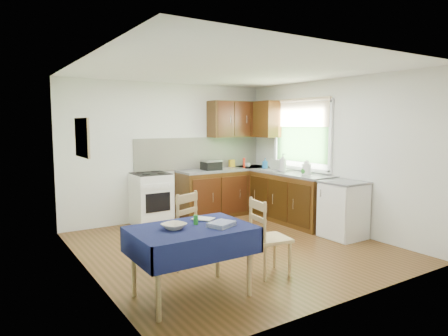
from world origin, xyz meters
TOP-DOWN VIEW (x-y plane):
  - floor at (0.00, 0.00)m, footprint 4.20×4.20m
  - ceiling at (0.00, 0.00)m, footprint 4.00×4.20m
  - wall_back at (0.00, 2.10)m, footprint 4.00×0.02m
  - wall_front at (0.00, -2.10)m, footprint 4.00×0.02m
  - wall_left at (-2.00, 0.00)m, footprint 0.02×4.20m
  - wall_right at (2.00, 0.00)m, footprint 0.02×4.20m
  - base_cabinets at (1.36, 1.26)m, footprint 1.90×2.30m
  - worktop_back at (1.05, 1.80)m, footprint 1.90×0.60m
  - worktop_right at (1.70, 0.65)m, footprint 0.60×1.70m
  - worktop_corner at (1.70, 1.80)m, footprint 0.60×0.60m
  - splashback at (0.65, 2.08)m, footprint 2.70×0.02m
  - upper_cabinets at (1.52, 1.80)m, footprint 1.20×0.85m
  - stove at (-0.50, 1.80)m, footprint 0.60×0.61m
  - window at (1.97, 0.70)m, footprint 0.04×1.48m
  - fridge at (1.70, -0.55)m, footprint 0.58×0.60m
  - corkboard at (-1.97, 0.30)m, footprint 0.04×0.62m
  - dining_table at (-1.28, -1.15)m, footprint 1.21×0.82m
  - chair_far at (-1.01, -0.31)m, footprint 0.55×0.55m
  - chair_near at (-0.27, -1.12)m, footprint 0.46×0.46m
  - toaster at (0.66, 1.70)m, footprint 0.24×0.15m
  - sandwich_press at (0.70, 1.76)m, footprint 0.33×0.28m
  - sauce_bottle at (1.38, 1.65)m, footprint 0.05×0.05m
  - yellow_packet at (1.31, 1.98)m, footprint 0.11×0.08m
  - dish_rack at (1.65, 0.98)m, footprint 0.45×0.34m
  - kettle at (1.70, 0.26)m, footprint 0.15×0.15m
  - cup at (1.53, 1.74)m, footprint 0.14×0.14m
  - soap_bottle_a at (1.61, 0.78)m, footprint 0.17×0.17m
  - soap_bottle_b at (1.70, 1.40)m, footprint 0.13×0.13m
  - soap_bottle_c at (1.68, 0.28)m, footprint 0.20×0.20m
  - plate_bowl at (-1.46, -1.12)m, footprint 0.29×0.29m
  - book at (-1.09, -1.00)m, footprint 0.26×0.28m
  - spice_jar at (-1.19, -1.09)m, footprint 0.05×0.05m
  - tea_towel at (-1.01, -1.30)m, footprint 0.31×0.28m

SIDE VIEW (x-z plane):
  - floor at x=0.00m, z-range 0.00..0.00m
  - base_cabinets at x=1.36m, z-range 0.00..0.86m
  - fridge at x=1.70m, z-range 0.00..0.88m
  - stove at x=-0.50m, z-range 0.00..0.92m
  - chair_near at x=-0.27m, z-range 0.03..0.94m
  - chair_far at x=-1.01m, z-range 0.03..0.97m
  - dining_table at x=-1.28m, z-range 0.26..0.99m
  - book at x=-1.09m, z-range 0.73..0.75m
  - tea_towel at x=-1.01m, z-range 0.73..0.77m
  - plate_bowl at x=-1.46m, z-range 0.73..0.78m
  - spice_jar at x=-1.19m, z-range 0.73..0.83m
  - worktop_back at x=1.05m, z-range 0.86..0.90m
  - worktop_right at x=1.70m, z-range 0.86..0.90m
  - worktop_corner at x=1.70m, z-range 0.86..0.90m
  - dish_rack at x=1.65m, z-range 0.82..1.03m
  - cup at x=1.53m, z-range 0.90..0.99m
  - yellow_packet at x=1.31m, z-range 0.90..1.04m
  - toaster at x=0.66m, z-range 0.89..1.08m
  - soap_bottle_c at x=1.68m, z-range 0.90..1.08m
  - sandwich_press at x=0.70m, z-range 0.90..1.09m
  - soap_bottle_b at x=1.70m, z-range 0.90..1.10m
  - sauce_bottle at x=1.38m, z-range 0.90..1.10m
  - kettle at x=1.70m, z-range 0.89..1.14m
  - soap_bottle_a at x=1.61m, z-range 0.90..1.23m
  - splashback at x=0.65m, z-range 0.90..1.50m
  - wall_back at x=0.00m, z-range 0.00..2.50m
  - wall_front at x=0.00m, z-range 0.00..2.50m
  - wall_left at x=-2.00m, z-range 0.00..2.50m
  - wall_right at x=2.00m, z-range 0.00..2.50m
  - corkboard at x=-1.97m, z-range 1.36..1.83m
  - window at x=1.97m, z-range 1.02..2.28m
  - upper_cabinets at x=1.52m, z-range 1.50..2.20m
  - ceiling at x=0.00m, z-range 2.49..2.51m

